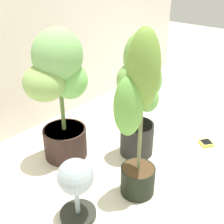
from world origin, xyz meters
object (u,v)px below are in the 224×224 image
Objects in this scene: potted_plant_front_left at (138,114)px; potted_plant_back_left at (59,90)px; hygrometer_box at (206,143)px; potted_plant_center at (140,93)px; floor_fan at (76,182)px.

potted_plant_back_left is at bearing 92.18° from potted_plant_front_left.
potted_plant_back_left is 7.34× the size of hygrometer_box.
potted_plant_center is 0.97× the size of potted_plant_back_left.
hygrometer_box is at bearing -8.05° from potted_plant_front_left.
hygrometer_box is at bearing -122.69° from floor_fan.
floor_fan is at bearing -157.42° from hygrometer_box.
potted_plant_front_left is at bearing -130.72° from floor_fan.
potted_plant_center is 2.36× the size of floor_fan.
hygrometer_box is at bearing -42.22° from potted_plant_back_left.
hygrometer_box is 1.04m from floor_fan.
potted_plant_center is 0.66m from floor_fan.
potted_plant_center is at bearing -45.23° from potted_plant_back_left.
potted_plant_front_left is 0.43m from floor_fan.
potted_plant_front_left reaches higher than potted_plant_back_left.
potted_plant_center is 7.12× the size of hygrometer_box.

